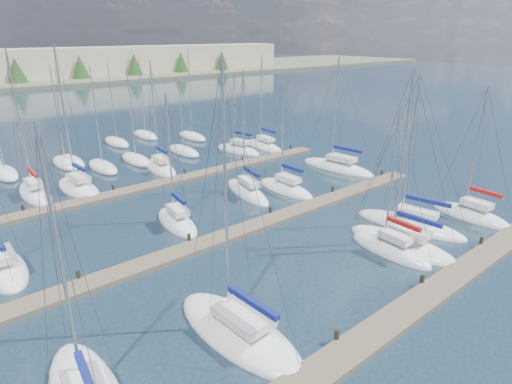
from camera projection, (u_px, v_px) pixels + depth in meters
ground at (63, 135)px, 64.97m from camera, size 400.00×400.00×0.00m
dock_near at (397, 318)px, 23.22m from camera, size 44.00×1.93×1.10m
dock_mid at (239, 231)px, 33.29m from camera, size 44.00×1.93×1.10m
dock_far at (155, 185)px, 43.35m from camera, size 44.00×1.93×1.10m
sailboat_f at (410, 225)px, 34.35m from camera, size 4.22×9.16×12.66m
sailboat_r at (264, 146)px, 57.84m from camera, size 2.93×7.82×12.69m
sailboat_n at (35, 193)px, 41.05m from camera, size 2.57×7.90×14.19m
sailboat_o at (79, 188)px, 42.51m from camera, size 3.20×7.85×14.45m
sailboat_p at (161, 168)px, 48.62m from camera, size 3.47×7.64×12.66m
sailboat_h at (4, 269)px, 27.92m from camera, size 2.66×6.78×11.62m
sailboat_e at (401, 244)px, 31.20m from camera, size 3.29×8.58×13.37m
sailboat_c at (238, 331)px, 22.15m from camera, size 3.76×8.99×14.57m
sailboat_d at (390, 250)px, 30.35m from camera, size 2.27×6.56×11.03m
sailboat_k at (247, 192)px, 41.39m from camera, size 3.84×8.21×12.24m
sailboat_g at (471, 215)px, 36.11m from camera, size 2.68×6.83×11.55m
sailboat_m at (338, 167)px, 48.95m from camera, size 3.82×9.62×12.94m
sailboat_j at (177, 222)px, 34.85m from camera, size 3.17×6.69×11.19m
sailboat_q at (238, 150)px, 56.03m from camera, size 3.60×7.48×10.68m
sailboat_l at (286, 189)px, 42.26m from camera, size 2.42×7.22×11.18m
distant_boats at (67, 162)px, 50.59m from camera, size 36.93×20.75×13.30m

